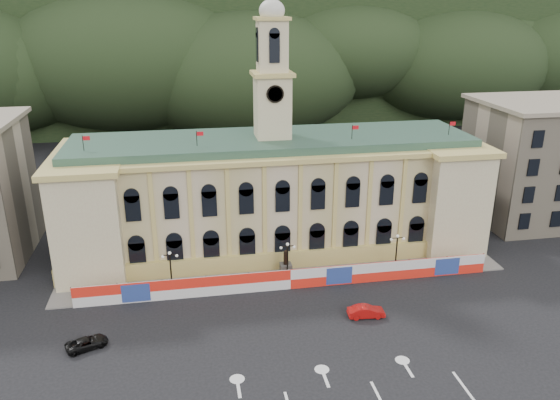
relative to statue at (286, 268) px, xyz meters
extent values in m
plane|color=black|center=(0.00, -18.00, -1.19)|extent=(260.00, 260.00, 0.00)
cube|color=black|center=(0.00, 112.00, 20.81)|extent=(230.00, 70.00, 44.00)
cube|color=#595651|center=(35.00, 92.00, 28.81)|extent=(22.00, 8.00, 14.00)
cube|color=#595651|center=(-48.00, 90.00, 24.81)|extent=(16.00, 7.00, 10.00)
cube|color=#C7B38F|center=(0.00, 10.00, 5.81)|extent=(55.00, 15.00, 14.00)
cube|color=tan|center=(0.00, 2.20, 0.01)|extent=(56.00, 0.80, 2.40)
cube|color=tan|center=(0.00, 10.00, 13.11)|extent=(56.20, 16.20, 0.60)
cube|color=#335544|center=(0.00, 10.00, 13.81)|extent=(53.00, 13.00, 1.20)
cube|color=beige|center=(-23.50, 9.00, 5.81)|extent=(8.00, 17.00, 14.00)
cube|color=beige|center=(23.50, 9.00, 5.81)|extent=(8.00, 17.00, 14.00)
cube|color=beige|center=(0.00, 10.00, 18.41)|extent=(4.40, 4.40, 8.00)
cube|color=tan|center=(0.00, 10.00, 22.61)|extent=(5.20, 5.20, 0.50)
cube|color=beige|center=(0.00, 10.00, 25.91)|extent=(3.60, 3.60, 6.50)
cube|color=tan|center=(0.00, 10.00, 29.31)|extent=(4.20, 4.20, 0.40)
cylinder|color=black|center=(0.00, 7.70, 20.41)|extent=(2.20, 0.20, 2.20)
ellipsoid|color=beige|center=(0.00, 10.00, 30.21)|extent=(3.20, 3.20, 2.72)
cube|color=tan|center=(43.00, 13.00, 7.81)|extent=(20.00, 16.00, 18.00)
cube|color=gray|center=(43.00, 13.00, 17.11)|extent=(21.00, 17.00, 0.60)
cube|color=red|center=(0.00, -3.00, 0.06)|extent=(50.00, 0.25, 2.50)
cube|color=navy|center=(-18.00, -3.14, 0.06)|extent=(3.20, 0.05, 2.20)
cube|color=navy|center=(6.00, -3.14, 0.06)|extent=(3.20, 0.05, 2.20)
cube|color=navy|center=(20.00, -3.14, 0.06)|extent=(3.20, 0.05, 2.20)
cube|color=slate|center=(0.00, -0.25, -1.11)|extent=(56.00, 5.50, 0.16)
cube|color=#595651|center=(0.00, 0.00, -0.29)|extent=(1.40, 1.40, 1.80)
cylinder|color=black|center=(0.00, 0.00, 1.41)|extent=(0.60, 0.60, 1.60)
sphere|color=black|center=(0.00, 0.00, 2.31)|extent=(0.44, 0.44, 0.44)
cylinder|color=black|center=(-14.00, -1.00, -1.04)|extent=(0.44, 0.44, 0.30)
cylinder|color=black|center=(-14.00, -1.00, 1.21)|extent=(0.18, 0.18, 4.80)
cube|color=black|center=(-14.00, -1.00, 3.51)|extent=(1.60, 0.08, 0.08)
sphere|color=silver|center=(-14.80, -1.00, 3.36)|extent=(0.36, 0.36, 0.36)
sphere|color=silver|center=(-13.20, -1.00, 3.36)|extent=(0.36, 0.36, 0.36)
sphere|color=silver|center=(-14.00, -1.00, 3.76)|extent=(0.40, 0.40, 0.40)
cylinder|color=black|center=(0.00, -1.00, -1.04)|extent=(0.44, 0.44, 0.30)
cylinder|color=black|center=(0.00, -1.00, 1.21)|extent=(0.18, 0.18, 4.80)
cube|color=black|center=(0.00, -1.00, 3.51)|extent=(1.60, 0.08, 0.08)
sphere|color=silver|center=(-0.80, -1.00, 3.36)|extent=(0.36, 0.36, 0.36)
sphere|color=silver|center=(0.80, -1.00, 3.36)|extent=(0.36, 0.36, 0.36)
sphere|color=silver|center=(0.00, -1.00, 3.76)|extent=(0.40, 0.40, 0.40)
cylinder|color=black|center=(14.00, -1.00, -1.04)|extent=(0.44, 0.44, 0.30)
cylinder|color=black|center=(14.00, -1.00, 1.21)|extent=(0.18, 0.18, 4.80)
cube|color=black|center=(14.00, -1.00, 3.51)|extent=(1.60, 0.08, 0.08)
sphere|color=silver|center=(13.20, -1.00, 3.36)|extent=(0.36, 0.36, 0.36)
sphere|color=silver|center=(14.80, -1.00, 3.36)|extent=(0.36, 0.36, 0.36)
sphere|color=silver|center=(14.00, -1.00, 3.76)|extent=(0.40, 0.40, 0.40)
imported|color=#AD0D0C|center=(6.97, -10.54, -0.52)|extent=(1.94, 4.25, 1.34)
imported|color=black|center=(-22.25, -11.15, -0.62)|extent=(4.74, 5.41, 1.14)
camera|label=1|loc=(-11.26, -59.77, 31.55)|focal=35.00mm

